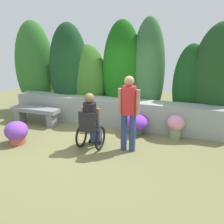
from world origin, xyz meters
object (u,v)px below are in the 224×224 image
Objects in this scene: stone_bench at (35,113)px; flower_pot_red_accent at (17,133)px; flower_pot_purple_near at (176,125)px; person_in_wheelchair at (91,123)px; person_standing_companion at (129,109)px; flower_pot_terracotta_by_wall at (136,123)px.

flower_pot_red_accent is at bearing -74.22° from stone_bench.
person_in_wheelchair is at bearing -146.19° from flower_pot_purple_near.
person_in_wheelchair is 2.13× the size of flower_pot_purple_near.
stone_bench is 3.29m from person_standing_companion.
flower_pot_red_accent is at bearing -156.17° from flower_pot_purple_near.
flower_pot_purple_near reaches higher than stone_bench.
person_in_wheelchair is 0.94m from person_standing_companion.
flower_pot_red_accent is at bearing -149.10° from flower_pot_terracotta_by_wall.
person_standing_companion is 3.04× the size of flower_pot_red_accent.
stone_bench is 1.41m from flower_pot_red_accent.
person_standing_companion reaches higher than flower_pot_red_accent.
flower_pot_purple_near is at bearing 2.28° from flower_pot_terracotta_by_wall.
flower_pot_red_accent is (-1.82, -0.39, -0.34)m from person_in_wheelchair.
flower_pot_red_accent is at bearing -167.40° from person_standing_companion.
flower_pot_red_accent reaches higher than stone_bench.
person_standing_companion is 2.82m from flower_pot_red_accent.
flower_pot_terracotta_by_wall is at bearing 30.90° from flower_pot_red_accent.
flower_pot_terracotta_by_wall is at bearing 1.76° from stone_bench.
person_in_wheelchair is (2.27, -0.95, 0.28)m from stone_bench.
person_in_wheelchair is 1.89m from flower_pot_red_accent.
flower_pot_terracotta_by_wall is (-1.02, -0.04, -0.05)m from flower_pot_purple_near.
person_standing_companion reaches higher than person_in_wheelchair.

